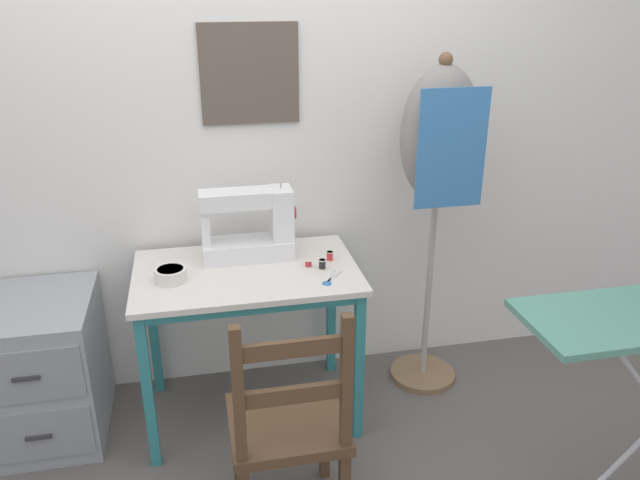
# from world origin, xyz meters

# --- Properties ---
(ground_plane) EXTENTS (14.00, 14.00, 0.00)m
(ground_plane) POSITION_xyz_m (0.00, 0.00, 0.00)
(ground_plane) COLOR #5B5651
(wall_back) EXTENTS (10.00, 0.07, 2.55)m
(wall_back) POSITION_xyz_m (0.00, 0.66, 1.28)
(wall_back) COLOR silver
(wall_back) RESTS_ON ground_plane
(sewing_table) EXTENTS (0.93, 0.60, 0.72)m
(sewing_table) POSITION_xyz_m (0.00, 0.29, 0.62)
(sewing_table) COLOR silver
(sewing_table) RESTS_ON ground_plane
(sewing_machine) EXTENTS (0.41, 0.17, 0.33)m
(sewing_machine) POSITION_xyz_m (0.05, 0.43, 0.86)
(sewing_machine) COLOR white
(sewing_machine) RESTS_ON sewing_table
(fabric_bowl) EXTENTS (0.13, 0.13, 0.05)m
(fabric_bowl) POSITION_xyz_m (-0.31, 0.26, 0.75)
(fabric_bowl) COLOR silver
(fabric_bowl) RESTS_ON sewing_table
(scissors) EXTENTS (0.10, 0.13, 0.01)m
(scissors) POSITION_xyz_m (0.32, 0.13, 0.72)
(scissors) COLOR silver
(scissors) RESTS_ON sewing_table
(thread_spool_near_machine) EXTENTS (0.03, 0.03, 0.03)m
(thread_spool_near_machine) POSITION_xyz_m (0.26, 0.28, 0.74)
(thread_spool_near_machine) COLOR red
(thread_spool_near_machine) RESTS_ON sewing_table
(thread_spool_mid_table) EXTENTS (0.03, 0.03, 0.04)m
(thread_spool_mid_table) POSITION_xyz_m (0.31, 0.24, 0.74)
(thread_spool_mid_table) COLOR black
(thread_spool_mid_table) RESTS_ON sewing_table
(thread_spool_far_edge) EXTENTS (0.03, 0.03, 0.04)m
(thread_spool_far_edge) POSITION_xyz_m (0.36, 0.32, 0.74)
(thread_spool_far_edge) COLOR red
(thread_spool_far_edge) RESTS_ON sewing_table
(wooden_chair) EXTENTS (0.40, 0.38, 0.91)m
(wooden_chair) POSITION_xyz_m (0.07, -0.36, 0.42)
(wooden_chair) COLOR #513823
(wooden_chair) RESTS_ON ground_plane
(filing_cabinet) EXTENTS (0.44, 0.56, 0.63)m
(filing_cabinet) POSITION_xyz_m (-0.86, 0.36, 0.31)
(filing_cabinet) COLOR #93999E
(filing_cabinet) RESTS_ON ground_plane
(dress_form) EXTENTS (0.35, 0.32, 1.57)m
(dress_form) POSITION_xyz_m (0.86, 0.39, 1.16)
(dress_form) COLOR #846647
(dress_form) RESTS_ON ground_plane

